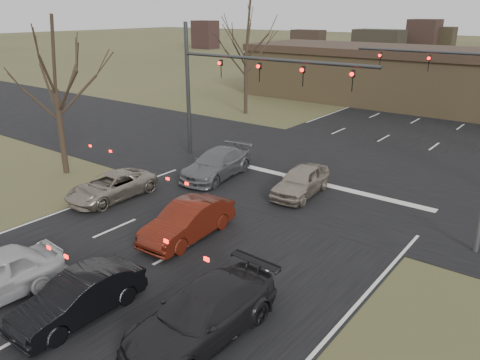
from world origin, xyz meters
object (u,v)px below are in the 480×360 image
(car_black_hatch, at_px, (79,297))
(car_red_ahead, at_px, (188,221))
(mast_arm_near, at_px, (230,77))
(car_silver_suv, at_px, (111,186))
(car_charcoal_sedan, at_px, (202,314))
(car_silver_ahead, at_px, (301,181))
(car_grey_ahead, at_px, (217,164))
(building, at_px, (467,81))

(car_black_hatch, distance_m, car_red_ahead, 5.82)
(mast_arm_near, height_order, car_silver_suv, mast_arm_near)
(car_red_ahead, bearing_deg, mast_arm_near, 115.42)
(car_charcoal_sedan, distance_m, car_silver_ahead, 11.48)
(car_silver_ahead, bearing_deg, car_black_hatch, -95.99)
(car_grey_ahead, distance_m, car_silver_ahead, 5.02)
(mast_arm_near, xyz_separation_m, car_charcoal_sedan, (9.23, -12.91, -4.34))
(car_silver_suv, xyz_separation_m, car_silver_ahead, (7.03, 5.99, 0.09))
(mast_arm_near, height_order, car_grey_ahead, mast_arm_near)
(building, xyz_separation_m, mast_arm_near, (-7.23, -25.00, 2.41))
(building, relative_size, car_charcoal_sedan, 8.35)
(building, bearing_deg, car_black_hatch, -92.18)
(car_charcoal_sedan, bearing_deg, car_silver_suv, 156.71)
(mast_arm_near, bearing_deg, car_red_ahead, -61.51)
(car_silver_suv, bearing_deg, car_red_ahead, -7.97)
(mast_arm_near, relative_size, car_silver_suv, 2.68)
(mast_arm_near, relative_size, car_red_ahead, 2.73)
(car_silver_suv, relative_size, car_charcoal_sedan, 0.89)
(car_red_ahead, bearing_deg, car_charcoal_sedan, -46.10)
(car_silver_ahead, bearing_deg, car_grey_ahead, -179.36)
(car_silver_suv, relative_size, car_red_ahead, 1.02)
(car_silver_ahead, bearing_deg, building, 82.32)
(mast_arm_near, distance_m, car_silver_suv, 9.13)
(car_black_hatch, height_order, car_red_ahead, car_red_ahead)
(car_black_hatch, distance_m, car_grey_ahead, 12.95)
(car_silver_suv, height_order, car_red_ahead, car_red_ahead)
(building, xyz_separation_m, car_silver_suv, (-8.30, -32.91, -2.04))
(car_black_hatch, height_order, car_grey_ahead, car_grey_ahead)
(building, relative_size, mast_arm_near, 3.50)
(car_charcoal_sedan, height_order, car_red_ahead, car_charcoal_sedan)
(car_charcoal_sedan, height_order, car_grey_ahead, car_grey_ahead)
(car_grey_ahead, xyz_separation_m, car_silver_ahead, (5.00, 0.49, -0.02))
(mast_arm_near, distance_m, car_black_hatch, 16.15)
(mast_arm_near, xyz_separation_m, car_silver_ahead, (5.95, -1.92, -4.36))
(car_silver_suv, height_order, car_grey_ahead, car_grey_ahead)
(car_silver_ahead, bearing_deg, car_silver_suv, -144.51)
(mast_arm_near, distance_m, car_red_ahead, 10.82)
(building, height_order, car_silver_ahead, building)
(car_grey_ahead, bearing_deg, car_silver_ahead, -1.26)
(car_silver_suv, xyz_separation_m, car_grey_ahead, (2.03, 5.50, 0.11))
(building, height_order, car_charcoal_sedan, building)
(car_silver_suv, distance_m, car_silver_ahead, 9.23)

